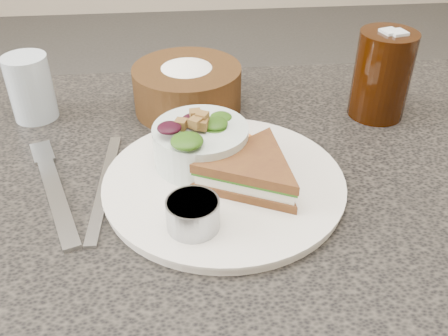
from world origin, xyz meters
TOP-DOWN VIEW (x-y plane):
  - dinner_plate at (0.01, -0.01)m, footprint 0.30×0.30m
  - sandwich at (0.05, -0.03)m, footprint 0.20×0.20m
  - salad_bowl at (-0.01, 0.03)m, footprint 0.14×0.14m
  - dressing_ramekin at (-0.03, -0.09)m, footprint 0.08×0.08m
  - orange_wedge at (0.03, 0.07)m, footprint 0.10×0.10m
  - fork at (-0.20, -0.01)m, footprint 0.09×0.20m
  - knife at (-0.14, 0.01)m, footprint 0.03×0.22m
  - bread_basket at (-0.02, 0.20)m, footprint 0.21×0.21m
  - cola_glass at (0.27, 0.16)m, footprint 0.10×0.10m
  - water_glass at (-0.26, 0.20)m, footprint 0.07×0.07m

SIDE VIEW (x-z plane):
  - knife at x=-0.14m, z-range 0.75..0.75m
  - fork at x=-0.20m, z-range 0.75..0.76m
  - dinner_plate at x=0.01m, z-range 0.75..0.76m
  - orange_wedge at x=0.03m, z-range 0.76..0.79m
  - dressing_ramekin at x=-0.03m, z-range 0.76..0.80m
  - sandwich at x=0.05m, z-range 0.76..0.80m
  - bread_basket at x=-0.02m, z-range 0.75..0.85m
  - salad_bowl at x=-0.01m, z-range 0.76..0.83m
  - water_glass at x=-0.26m, z-range 0.75..0.85m
  - cola_glass at x=0.27m, z-range 0.75..0.89m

